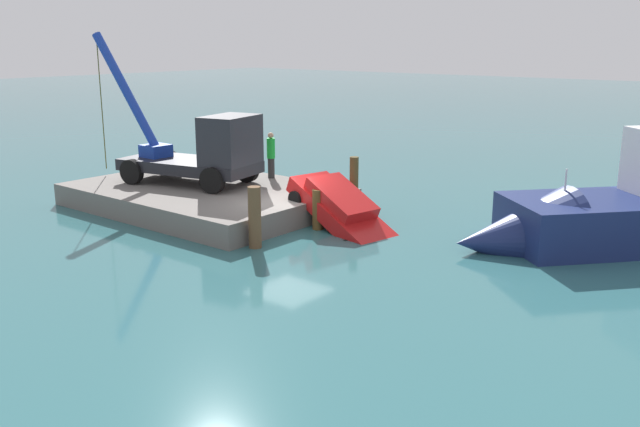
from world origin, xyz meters
TOP-DOWN VIEW (x-y plane):
  - ground at (0.00, 0.00)m, footprint 200.00×200.00m
  - dock at (-4.38, 0.00)m, footprint 10.12×7.07m
  - crane_truck at (-4.63, 0.19)m, footprint 7.31×3.70m
  - dock_worker at (-3.52, 2.90)m, footprint 0.34×0.34m
  - salvaged_car at (1.70, 0.92)m, footprint 4.39×2.61m
  - moored_yacht at (10.10, 5.19)m, footprint 10.79×11.77m
  - piling_near at (1.01, -2.70)m, footprint 0.41×0.41m
  - piling_mid at (1.15, 0.28)m, footprint 0.39×0.39m
  - piling_far at (0.92, 2.70)m, footprint 0.33×0.33m

SIDE VIEW (x-z plane):
  - ground at x=0.00m, z-range 0.00..0.00m
  - dock at x=-4.38m, z-range 0.00..0.85m
  - moored_yacht at x=10.10m, z-range -2.49..3.73m
  - salvaged_car at x=1.70m, z-range -0.57..1.93m
  - piling_mid at x=1.15m, z-range 0.00..1.42m
  - piling_near at x=1.01m, z-range 0.00..1.99m
  - piling_far at x=0.92m, z-range 0.00..2.23m
  - dock_worker at x=-3.52m, z-range 0.87..2.78m
  - crane_truck at x=-4.63m, z-range -0.76..5.17m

